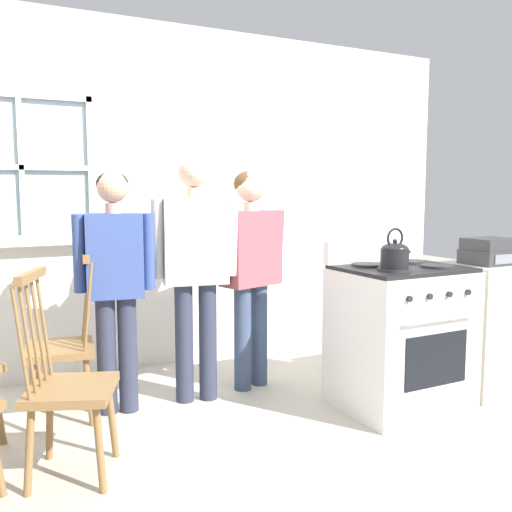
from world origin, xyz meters
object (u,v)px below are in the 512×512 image
(chair_near_stove, at_px, (66,388))
(stove, at_px, (400,335))
(person_teen_center, at_px, (195,254))
(side_counter, at_px, (484,327))
(stereo, at_px, (490,251))
(person_adult_right, at_px, (251,256))
(chair_by_window, at_px, (64,347))
(kettle, at_px, (395,255))
(person_elderly_left, at_px, (115,271))

(chair_near_stove, xyz_separation_m, stove, (2.08, -0.04, 0.02))
(person_teen_center, bearing_deg, side_counter, -9.63)
(side_counter, distance_m, stereo, 0.54)
(person_teen_center, bearing_deg, person_adult_right, 19.30)
(chair_by_window, relative_size, side_counter, 1.14)
(person_adult_right, xyz_separation_m, kettle, (0.52, -0.90, 0.07))
(stereo, bearing_deg, chair_near_stove, 178.33)
(chair_by_window, height_order, stove, stove)
(person_teen_center, distance_m, stereo, 2.04)
(chair_by_window, height_order, person_teen_center, person_teen_center)
(person_elderly_left, relative_size, stove, 1.41)
(chair_by_window, bearing_deg, person_teen_center, 92.44)
(person_elderly_left, xyz_separation_m, stove, (1.66, -0.75, -0.44))
(person_elderly_left, distance_m, person_teen_center, 0.53)
(person_elderly_left, distance_m, side_counter, 2.58)
(person_teen_center, bearing_deg, stereo, -10.18)
(kettle, xyz_separation_m, side_counter, (0.94, 0.11, -0.57))
(person_elderly_left, distance_m, person_adult_right, 0.97)
(person_elderly_left, relative_size, side_counter, 1.69)
(stove, distance_m, stereo, 0.92)
(person_elderly_left, height_order, person_adult_right, person_adult_right)
(chair_near_stove, distance_m, person_elderly_left, 0.94)
(stereo, bearing_deg, person_elderly_left, 161.98)
(stereo, bearing_deg, side_counter, 90.00)
(person_teen_center, height_order, stereo, person_teen_center)
(kettle, bearing_deg, stereo, 5.59)
(chair_by_window, height_order, chair_near_stove, same)
(chair_near_stove, bearing_deg, person_adult_right, -39.39)
(person_adult_right, height_order, stove, person_adult_right)
(person_elderly_left, bearing_deg, chair_by_window, -179.80)
(person_adult_right, distance_m, stereo, 1.67)
(person_adult_right, bearing_deg, stereo, -45.91)
(chair_near_stove, relative_size, person_elderly_left, 0.67)
(chair_by_window, relative_size, person_elderly_left, 0.67)
(person_elderly_left, xyz_separation_m, person_adult_right, (0.96, 0.03, 0.04))
(chair_near_stove, bearing_deg, stereo, -68.86)
(person_elderly_left, distance_m, kettle, 1.72)
(person_teen_center, bearing_deg, chair_by_window, -175.12)
(person_elderly_left, xyz_separation_m, person_teen_center, (0.52, -0.03, 0.08))
(kettle, distance_m, side_counter, 1.10)
(chair_by_window, relative_size, chair_near_stove, 1.00)
(side_counter, relative_size, stereo, 2.65)
(person_teen_center, distance_m, kettle, 1.28)
(person_elderly_left, relative_size, kettle, 6.18)
(kettle, bearing_deg, person_teen_center, 138.65)
(person_elderly_left, distance_m, stove, 1.87)
(person_adult_right, bearing_deg, chair_by_window, 161.76)
(chair_near_stove, height_order, kettle, kettle)
(stove, bearing_deg, side_counter, -1.42)
(person_teen_center, relative_size, side_counter, 1.81)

